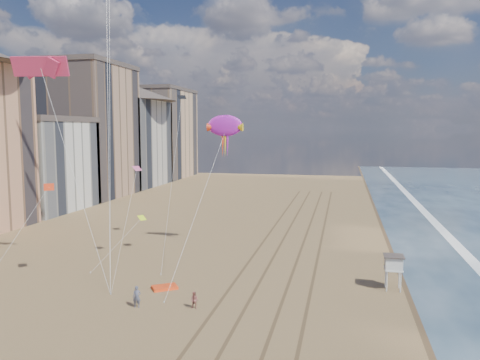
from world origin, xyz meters
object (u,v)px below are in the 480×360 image
(grounded_kite, at_px, (165,287))
(kite_flyer_a, at_px, (137,297))
(show_kite, at_px, (225,126))
(lifeguard_stand, at_px, (394,263))
(kite_flyer_b, at_px, (194,300))

(grounded_kite, bearing_deg, kite_flyer_a, -131.07)
(show_kite, height_order, kite_flyer_a, show_kite)
(lifeguard_stand, distance_m, kite_flyer_b, 18.48)
(grounded_kite, relative_size, show_kite, 0.10)
(show_kite, bearing_deg, grounded_kite, -99.36)
(lifeguard_stand, xyz_separation_m, show_kite, (-18.32, 9.52, 12.58))
(grounded_kite, distance_m, show_kite, 20.48)
(lifeguard_stand, relative_size, grounded_kite, 1.45)
(lifeguard_stand, height_order, grounded_kite, lifeguard_stand)
(show_kite, xyz_separation_m, kite_flyer_a, (-2.80, -18.65, -14.16))
(show_kite, relative_size, kite_flyer_a, 12.17)
(grounded_kite, relative_size, kite_flyer_a, 1.22)
(lifeguard_stand, bearing_deg, show_kite, 152.54)
(kite_flyer_b, bearing_deg, show_kite, 103.25)
(show_kite, relative_size, kite_flyer_b, 15.37)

